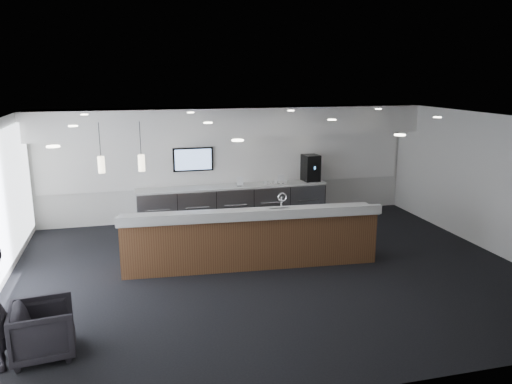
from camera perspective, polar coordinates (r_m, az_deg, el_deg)
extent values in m
plane|color=black|center=(10.08, 1.70, -8.97)|extent=(10.00, 10.00, 0.00)
cube|color=black|center=(9.36, 1.83, 8.28)|extent=(10.00, 8.00, 0.02)
cube|color=silver|center=(13.42, -2.99, 3.36)|extent=(10.00, 0.02, 3.00)
cube|color=silver|center=(11.98, 25.41, 0.84)|extent=(0.02, 8.00, 3.00)
cube|color=white|center=(12.83, -2.65, 8.08)|extent=(10.00, 0.90, 0.70)
cube|color=white|center=(13.37, -2.97, 3.76)|extent=(9.80, 0.06, 1.40)
cube|color=gray|center=(13.30, -2.63, -1.36)|extent=(5.00, 0.60, 0.90)
cube|color=silver|center=(13.18, -2.65, 0.63)|extent=(5.06, 0.66, 0.05)
cylinder|color=white|center=(12.73, -11.18, -2.07)|extent=(0.60, 0.02, 0.02)
cylinder|color=white|center=(12.82, -6.72, -1.80)|extent=(0.60, 0.02, 0.02)
cylinder|color=white|center=(12.98, -2.34, -1.52)|extent=(0.60, 0.02, 0.02)
cylinder|color=white|center=(13.22, 1.90, -1.24)|extent=(0.60, 0.02, 0.02)
cylinder|color=white|center=(13.53, 5.97, -0.97)|extent=(0.60, 0.02, 0.02)
cube|color=black|center=(13.14, -7.21, 3.72)|extent=(1.05, 0.07, 0.62)
cube|color=blue|center=(13.11, -7.18, 3.70)|extent=(0.95, 0.01, 0.54)
cylinder|color=beige|center=(9.88, -13.06, 3.82)|extent=(0.12, 0.12, 0.30)
cylinder|color=beige|center=(9.89, -17.11, 3.58)|extent=(0.12, 0.12, 0.30)
cube|color=#4F2E1A|center=(10.20, -0.61, -5.54)|extent=(5.16, 1.08, 1.05)
cube|color=silver|center=(10.03, -0.62, -2.54)|extent=(5.25, 1.17, 0.06)
cube|color=silver|center=(9.63, -0.22, -2.66)|extent=(5.20, 0.49, 0.18)
cylinder|color=white|center=(10.21, 2.92, -1.29)|extent=(0.04, 0.04, 0.28)
torus|color=white|center=(10.12, 3.03, -0.60)|extent=(0.19, 0.04, 0.19)
cube|color=black|center=(13.78, 6.26, 2.76)|extent=(0.45, 0.50, 0.72)
cube|color=white|center=(13.62, 6.59, 1.13)|extent=(0.26, 0.12, 0.02)
cube|color=white|center=(13.09, -1.84, 1.20)|extent=(0.18, 0.05, 0.24)
cube|color=white|center=(13.41, 2.88, 1.48)|extent=(0.18, 0.03, 0.24)
imported|color=black|center=(7.73, -23.16, -14.31)|extent=(0.93, 0.91, 0.76)
imported|color=white|center=(13.44, 3.40, 1.18)|extent=(0.09, 0.09, 0.09)
imported|color=white|center=(13.40, 2.83, 1.14)|extent=(0.13, 0.13, 0.09)
imported|color=white|center=(13.36, 2.26, 1.11)|extent=(0.12, 0.12, 0.09)
imported|color=white|center=(13.32, 1.68, 1.08)|extent=(0.12, 0.12, 0.09)
imported|color=white|center=(13.29, 1.10, 1.05)|extent=(0.13, 0.13, 0.09)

